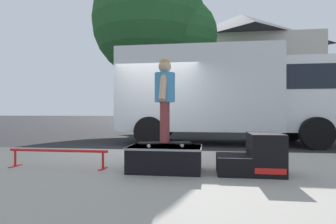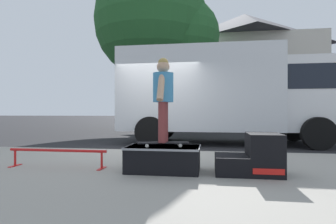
{
  "view_description": "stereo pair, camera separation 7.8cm",
  "coord_description": "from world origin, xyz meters",
  "px_view_note": "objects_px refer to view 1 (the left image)",
  "views": [
    {
      "loc": [
        1.48,
        -6.96,
        1.03
      ],
      "look_at": [
        0.63,
        -0.87,
        1.03
      ],
      "focal_mm": 29.21,
      "sensor_mm": 36.0,
      "label": 1
    },
    {
      "loc": [
        1.55,
        -6.95,
        1.03
      ],
      "look_at": [
        0.63,
        -0.87,
        1.03
      ],
      "focal_mm": 29.21,
      "sensor_mm": 36.0,
      "label": 2
    }
  ],
  "objects_px": {
    "skateboard": "(165,143)",
    "skater_kid": "(165,93)",
    "grind_rail": "(58,154)",
    "skate_box": "(165,158)",
    "kicker_ramp": "(255,157)",
    "box_truck": "(227,92)",
    "street_tree_main": "(156,26)"
  },
  "relations": [
    {
      "from": "skate_box",
      "to": "box_truck",
      "type": "relative_size",
      "value": 0.16
    },
    {
      "from": "kicker_ramp",
      "to": "box_truck",
      "type": "height_order",
      "value": "box_truck"
    },
    {
      "from": "box_truck",
      "to": "skateboard",
      "type": "bearing_deg",
      "value": -104.59
    },
    {
      "from": "kicker_ramp",
      "to": "grind_rail",
      "type": "relative_size",
      "value": 0.55
    },
    {
      "from": "skate_box",
      "to": "skateboard",
      "type": "distance_m",
      "value": 0.24
    },
    {
      "from": "skate_box",
      "to": "skater_kid",
      "type": "relative_size",
      "value": 0.87
    },
    {
      "from": "skate_box",
      "to": "box_truck",
      "type": "xyz_separation_m",
      "value": [
        1.32,
        5.0,
        1.37
      ]
    },
    {
      "from": "street_tree_main",
      "to": "grind_rail",
      "type": "bearing_deg",
      "value": -88.72
    },
    {
      "from": "box_truck",
      "to": "kicker_ramp",
      "type": "bearing_deg",
      "value": -89.68
    },
    {
      "from": "kicker_ramp",
      "to": "skater_kid",
      "type": "relative_size",
      "value": 0.73
    },
    {
      "from": "grind_rail",
      "to": "skate_box",
      "type": "bearing_deg",
      "value": -0.59
    },
    {
      "from": "grind_rail",
      "to": "kicker_ramp",
      "type": "bearing_deg",
      "value": -0.34
    },
    {
      "from": "skate_box",
      "to": "grind_rail",
      "type": "distance_m",
      "value": 1.78
    },
    {
      "from": "grind_rail",
      "to": "skateboard",
      "type": "distance_m",
      "value": 1.8
    },
    {
      "from": "skate_box",
      "to": "box_truck",
      "type": "height_order",
      "value": "box_truck"
    },
    {
      "from": "skater_kid",
      "to": "skateboard",
      "type": "bearing_deg",
      "value": 126.87
    },
    {
      "from": "skateboard",
      "to": "street_tree_main",
      "type": "height_order",
      "value": "street_tree_main"
    },
    {
      "from": "skateboard",
      "to": "skater_kid",
      "type": "relative_size",
      "value": 0.63
    },
    {
      "from": "kicker_ramp",
      "to": "skateboard",
      "type": "height_order",
      "value": "kicker_ramp"
    },
    {
      "from": "skate_box",
      "to": "skater_kid",
      "type": "distance_m",
      "value": 1.0
    },
    {
      "from": "kicker_ramp",
      "to": "skater_kid",
      "type": "distance_m",
      "value": 1.65
    },
    {
      "from": "box_truck",
      "to": "skater_kid",
      "type": "bearing_deg",
      "value": -104.59
    },
    {
      "from": "grind_rail",
      "to": "box_truck",
      "type": "relative_size",
      "value": 0.25
    },
    {
      "from": "skateboard",
      "to": "box_truck",
      "type": "xyz_separation_m",
      "value": [
        1.31,
        5.04,
        1.14
      ]
    },
    {
      "from": "box_truck",
      "to": "street_tree_main",
      "type": "distance_m",
      "value": 7.18
    },
    {
      "from": "skateboard",
      "to": "box_truck",
      "type": "relative_size",
      "value": 0.12
    },
    {
      "from": "box_truck",
      "to": "skate_box",
      "type": "bearing_deg",
      "value": -104.76
    },
    {
      "from": "skater_kid",
      "to": "street_tree_main",
      "type": "distance_m",
      "value": 11.13
    },
    {
      "from": "grind_rail",
      "to": "street_tree_main",
      "type": "relative_size",
      "value": 0.19
    },
    {
      "from": "grind_rail",
      "to": "skateboard",
      "type": "xyz_separation_m",
      "value": [
        1.78,
        -0.07,
        0.21
      ]
    },
    {
      "from": "grind_rail",
      "to": "skater_kid",
      "type": "xyz_separation_m",
      "value": [
        1.78,
        -0.07,
        0.98
      ]
    },
    {
      "from": "skate_box",
      "to": "skater_kid",
      "type": "height_order",
      "value": "skater_kid"
    }
  ]
}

